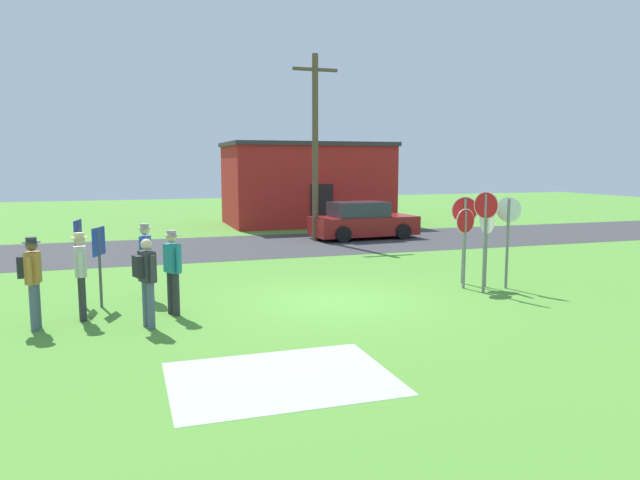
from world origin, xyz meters
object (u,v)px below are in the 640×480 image
Objects in this scene: person_with_sunhat at (32,276)px; stop_sign_center_cluster at (485,225)px; person_in_dark_shirt at (146,257)px; info_panel_middle at (99,252)px; stop_sign_nearest at (486,235)px; person_holding_notes at (81,271)px; info_panel_leftmost at (79,246)px; person_on_left at (146,276)px; utility_pole at (315,144)px; parked_car_on_street at (363,222)px; stop_sign_leaning_right at (465,236)px; person_in_teal at (173,267)px; stop_sign_rear_right at (464,225)px; stop_sign_low_front at (508,228)px.

stop_sign_center_cluster is at bearing 0.79° from person_with_sunhat.
person_in_dark_shirt is 1.06m from info_panel_middle.
stop_sign_nearest is 1.14× the size of person_holding_notes.
stop_sign_center_cluster is 9.25m from info_panel_leftmost.
person_on_left is at bearing -14.87° from person_with_sunhat.
stop_sign_nearest is 1.14× the size of person_in_dark_shirt.
info_panel_middle is at bearing -130.43° from utility_pole.
info_panel_middle is (-0.89, 2.00, 0.21)m from person_on_left.
parked_car_on_street is 12.42m from person_in_dark_shirt.
person_in_dark_shirt is (-7.50, 1.16, -0.33)m from stop_sign_leaning_right.
parked_car_on_street is at bearing 50.86° from person_in_teal.
person_holding_notes is 0.94× the size of info_panel_leftmost.
stop_sign_rear_right reaches higher than person_holding_notes.
stop_sign_center_cluster is at bearing -85.15° from utility_pole.
info_panel_leftmost is at bearing -133.36° from utility_pole.
stop_sign_low_front is at bearing 6.20° from person_on_left.
utility_pole is at bearing 51.42° from person_holding_notes.
parked_car_on_street is 1.95× the size of stop_sign_low_front.
person_holding_notes reaches higher than person_on_left.
stop_sign_nearest reaches higher than person_in_dark_shirt.
stop_sign_center_cluster reaches higher than person_in_dark_shirt.
person_in_dark_shirt is at bearing -1.15° from info_panel_leftmost.
stop_sign_rear_right reaches higher than info_panel_middle.
parked_car_on_street is 14.32m from person_holding_notes.
person_holding_notes is 0.93m from person_with_sunhat.
person_in_dark_shirt is (2.08, 1.88, -0.03)m from person_with_sunhat.
person_with_sunhat is at bearing -179.21° from stop_sign_center_cluster.
utility_pole is 10.57m from stop_sign_low_front.
info_panel_leftmost reaches higher than person_in_teal.
info_panel_leftmost is at bearing 178.85° from person_in_dark_shirt.
person_with_sunhat is 1.03× the size of person_on_left.
person_holding_notes is (-10.11, -10.14, 0.30)m from parked_car_on_street.
parked_car_on_street is 2.37× the size of info_panel_leftmost.
stop_sign_leaning_right is 8.49m from info_panel_middle.
person_holding_notes is at bearing 140.39° from person_on_left.
stop_sign_nearest is at bearing -8.25° from person_in_dark_shirt.
person_in_teal is at bearing -179.43° from stop_sign_low_front.
person_holding_notes is at bearing -175.18° from stop_sign_rear_right.
info_panel_leftmost is (-8.89, 1.19, -0.03)m from stop_sign_leaning_right.
info_panel_leftmost is at bearing 94.74° from person_holding_notes.
utility_pole is 13.36m from person_on_left.
person_on_left is at bearing -175.07° from stop_sign_center_cluster.
info_panel_leftmost is (-9.18, 0.68, -0.23)m from stop_sign_rear_right.
person_on_left is at bearing -171.40° from stop_sign_nearest.
info_panel_leftmost is at bearing -139.64° from parked_car_on_street.
stop_sign_rear_right is at bearing 4.82° from person_holding_notes.
person_on_left is at bearing -167.39° from stop_sign_rear_right.
person_in_teal is 1.03× the size of person_on_left.
person_in_dark_shirt is at bearing 88.33° from person_on_left.
person_in_teal is (-8.37, -10.28, 0.30)m from parked_car_on_street.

